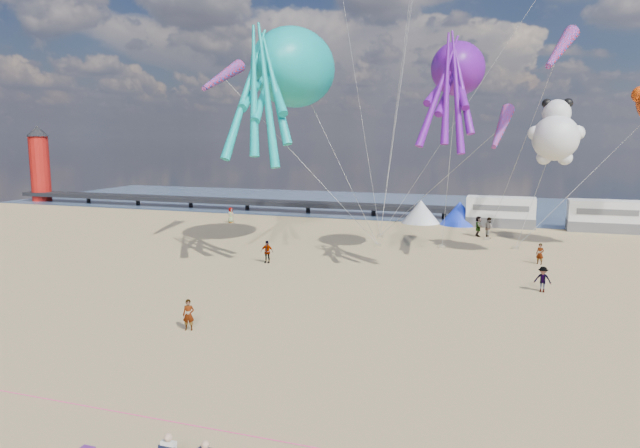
{
  "coord_description": "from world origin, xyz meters",
  "views": [
    {
      "loc": [
        6.8,
        -19.58,
        9.0
      ],
      "look_at": [
        -1.77,
        6.0,
        4.85
      ],
      "focal_mm": 32.0,
      "sensor_mm": 36.0,
      "label": 1
    }
  ],
  "objects_px": {
    "beachgoer_0": "(231,215)",
    "sandbag_b": "(442,247)",
    "sandbag_c": "(516,248)",
    "windsock_right": "(502,127)",
    "standing_person": "(189,315)",
    "beachgoer_3": "(267,252)",
    "beachgoer_1": "(489,228)",
    "kite_octopus_purple": "(458,69)",
    "sandbag_e": "(380,236)",
    "motorhome_0": "(501,212)",
    "kite_panda": "(556,138)",
    "beachgoer_4": "(478,226)",
    "motorhome_1": "(605,216)",
    "tent_blue": "(460,213)",
    "windsock_left": "(223,76)",
    "sandbag_a": "(378,245)",
    "tent_white": "(421,212)",
    "sandbag_d": "(487,239)",
    "kite_octopus_teal": "(294,68)",
    "lighthouse": "(40,169)",
    "beachgoer_5": "(540,254)",
    "windsock_mid": "(561,48)",
    "beachgoer_2": "(543,279)"
  },
  "relations": [
    {
      "from": "beachgoer_0",
      "to": "sandbag_d",
      "type": "distance_m",
      "value": 26.2
    },
    {
      "from": "beachgoer_4",
      "to": "windsock_left",
      "type": "height_order",
      "value": "windsock_left"
    },
    {
      "from": "beachgoer_4",
      "to": "sandbag_a",
      "type": "bearing_deg",
      "value": 121.11
    },
    {
      "from": "motorhome_0",
      "to": "kite_panda",
      "type": "height_order",
      "value": "kite_panda"
    },
    {
      "from": "tent_blue",
      "to": "kite_panda",
      "type": "relative_size",
      "value": 0.73
    },
    {
      "from": "beachgoer_0",
      "to": "sandbag_b",
      "type": "relative_size",
      "value": 3.2
    },
    {
      "from": "tent_white",
      "to": "sandbag_d",
      "type": "bearing_deg",
      "value": -49.54
    },
    {
      "from": "sandbag_a",
      "to": "windsock_left",
      "type": "distance_m",
      "value": 18.52
    },
    {
      "from": "lighthouse",
      "to": "beachgoer_5",
      "type": "bearing_deg",
      "value": -17.91
    },
    {
      "from": "kite_octopus_purple",
      "to": "sandbag_e",
      "type": "bearing_deg",
      "value": 123.84
    },
    {
      "from": "beachgoer_1",
      "to": "sandbag_e",
      "type": "distance_m",
      "value": 9.71
    },
    {
      "from": "windsock_left",
      "to": "sandbag_e",
      "type": "bearing_deg",
      "value": 32.8
    },
    {
      "from": "motorhome_1",
      "to": "standing_person",
      "type": "relative_size",
      "value": 4.46
    },
    {
      "from": "tent_white",
      "to": "windsock_mid",
      "type": "bearing_deg",
      "value": -59.01
    },
    {
      "from": "beachgoer_1",
      "to": "beachgoer_2",
      "type": "height_order",
      "value": "beachgoer_1"
    },
    {
      "from": "sandbag_c",
      "to": "windsock_right",
      "type": "height_order",
      "value": "windsock_right"
    },
    {
      "from": "standing_person",
      "to": "sandbag_d",
      "type": "height_order",
      "value": "standing_person"
    },
    {
      "from": "standing_person",
      "to": "sandbag_e",
      "type": "bearing_deg",
      "value": 64.1
    },
    {
      "from": "beachgoer_2",
      "to": "beachgoer_3",
      "type": "relative_size",
      "value": 0.93
    },
    {
      "from": "beachgoer_0",
      "to": "windsock_mid",
      "type": "relative_size",
      "value": 0.24
    },
    {
      "from": "tent_blue",
      "to": "kite_panda",
      "type": "height_order",
      "value": "kite_panda"
    },
    {
      "from": "sandbag_d",
      "to": "windsock_mid",
      "type": "height_order",
      "value": "windsock_mid"
    },
    {
      "from": "tent_white",
      "to": "kite_panda",
      "type": "relative_size",
      "value": 0.73
    },
    {
      "from": "beachgoer_4",
      "to": "sandbag_e",
      "type": "relative_size",
      "value": 3.68
    },
    {
      "from": "beachgoer_4",
      "to": "windsock_left",
      "type": "bearing_deg",
      "value": 106.06
    },
    {
      "from": "tent_blue",
      "to": "windsock_left",
      "type": "bearing_deg",
      "value": -134.24
    },
    {
      "from": "windsock_right",
      "to": "sandbag_b",
      "type": "bearing_deg",
      "value": 137.12
    },
    {
      "from": "motorhome_0",
      "to": "beachgoer_0",
      "type": "height_order",
      "value": "motorhome_0"
    },
    {
      "from": "windsock_right",
      "to": "motorhome_0",
      "type": "bearing_deg",
      "value": 98.69
    },
    {
      "from": "standing_person",
      "to": "beachgoer_3",
      "type": "relative_size",
      "value": 0.91
    },
    {
      "from": "windsock_left",
      "to": "beachgoer_2",
      "type": "bearing_deg",
      "value": -18.63
    },
    {
      "from": "windsock_right",
      "to": "beachgoer_4",
      "type": "bearing_deg",
      "value": 107.18
    },
    {
      "from": "standing_person",
      "to": "beachgoer_4",
      "type": "height_order",
      "value": "beachgoer_4"
    },
    {
      "from": "tent_white",
      "to": "beachgoer_4",
      "type": "xyz_separation_m",
      "value": [
        6.22,
        -6.48,
        -0.28
      ]
    },
    {
      "from": "sandbag_b",
      "to": "kite_octopus_purple",
      "type": "distance_m",
      "value": 14.66
    },
    {
      "from": "beachgoer_2",
      "to": "sandbag_e",
      "type": "height_order",
      "value": "beachgoer_2"
    },
    {
      "from": "sandbag_a",
      "to": "windsock_right",
      "type": "distance_m",
      "value": 14.1
    },
    {
      "from": "kite_octopus_teal",
      "to": "motorhome_1",
      "type": "bearing_deg",
      "value": 14.2
    },
    {
      "from": "standing_person",
      "to": "sandbag_e",
      "type": "xyz_separation_m",
      "value": [
        3.07,
        27.33,
        -0.63
      ]
    },
    {
      "from": "sandbag_d",
      "to": "windsock_mid",
      "type": "xyz_separation_m",
      "value": [
        4.38,
        -10.76,
        14.45
      ]
    },
    {
      "from": "beachgoer_1",
      "to": "motorhome_1",
      "type": "bearing_deg",
      "value": -75.67
    },
    {
      "from": "sandbag_d",
      "to": "kite_panda",
      "type": "relative_size",
      "value": 0.09
    },
    {
      "from": "sandbag_b",
      "to": "windsock_mid",
      "type": "relative_size",
      "value": 0.07
    },
    {
      "from": "beachgoer_1",
      "to": "sandbag_d",
      "type": "distance_m",
      "value": 1.36
    },
    {
      "from": "windsock_right",
      "to": "beachgoer_1",
      "type": "bearing_deg",
      "value": 102.92
    },
    {
      "from": "sandbag_b",
      "to": "kite_octopus_purple",
      "type": "height_order",
      "value": "kite_octopus_purple"
    },
    {
      "from": "beachgoer_0",
      "to": "windsock_mid",
      "type": "bearing_deg",
      "value": -100.31
    },
    {
      "from": "motorhome_0",
      "to": "kite_octopus_teal",
      "type": "xyz_separation_m",
      "value": [
        -15.1,
        -18.33,
        12.62
      ]
    },
    {
      "from": "tent_blue",
      "to": "windsock_right",
      "type": "relative_size",
      "value": 0.73
    },
    {
      "from": "beachgoer_1",
      "to": "kite_octopus_purple",
      "type": "relative_size",
      "value": 0.19
    }
  ]
}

